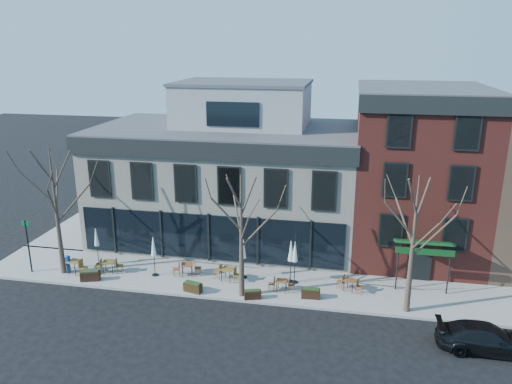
% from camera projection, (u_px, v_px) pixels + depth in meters
% --- Properties ---
extents(ground, '(120.00, 120.00, 0.00)m').
position_uv_depth(ground, '(210.00, 264.00, 32.51)').
color(ground, black).
rests_on(ground, ground).
extents(sidewalk_front, '(33.50, 4.70, 0.15)m').
position_uv_depth(sidewalk_front, '(252.00, 282.00, 29.87)').
color(sidewalk_front, gray).
rests_on(sidewalk_front, ground).
extents(sidewalk_side, '(4.50, 12.00, 0.15)m').
position_uv_depth(sidewalk_side, '(96.00, 220.00, 40.17)').
color(sidewalk_side, gray).
rests_on(sidewalk_side, ground).
extents(corner_building, '(18.39, 10.39, 11.10)m').
position_uv_depth(corner_building, '(229.00, 174.00, 35.88)').
color(corner_building, silver).
rests_on(corner_building, ground).
extents(red_brick_building, '(8.20, 11.78, 11.18)m').
position_uv_depth(red_brick_building, '(417.00, 171.00, 33.18)').
color(red_brick_building, maroon).
rests_on(red_brick_building, ground).
extents(tree_corner, '(3.93, 3.98, 7.92)m').
position_uv_depth(tree_corner, '(56.00, 210.00, 29.80)').
color(tree_corner, '#382B21').
rests_on(tree_corner, sidewalk_front).
extents(tree_mid, '(3.50, 3.55, 7.04)m').
position_uv_depth(tree_mid, '(241.00, 235.00, 27.19)').
color(tree_mid, '#382B21').
rests_on(tree_mid, sidewalk_front).
extents(tree_right, '(3.72, 3.77, 7.48)m').
position_uv_depth(tree_right, '(413.00, 243.00, 25.48)').
color(tree_right, '#382B21').
rests_on(tree_right, sidewalk_front).
extents(sign_pole, '(0.50, 0.10, 3.40)m').
position_uv_depth(sign_pole, '(28.00, 243.00, 30.52)').
color(sign_pole, black).
rests_on(sign_pole, sidewalk_front).
extents(parked_sedan, '(4.52, 1.87, 1.31)m').
position_uv_depth(parked_sedan, '(486.00, 338.00, 23.26)').
color(parked_sedan, black).
rests_on(parked_sedan, ground).
extents(call_box, '(0.24, 0.24, 1.22)m').
position_uv_depth(call_box, '(68.00, 263.00, 30.74)').
color(call_box, '#0C369D').
rests_on(call_box, sidewalk_front).
extents(cafe_set_0, '(1.91, 0.88, 0.98)m').
position_uv_depth(cafe_set_0, '(74.00, 265.00, 30.78)').
color(cafe_set_0, brown).
rests_on(cafe_set_0, sidewalk_front).
extents(cafe_set_1, '(1.80, 0.85, 0.92)m').
position_uv_depth(cafe_set_1, '(109.00, 266.00, 30.83)').
color(cafe_set_1, brown).
rests_on(cafe_set_1, sidewalk_front).
extents(cafe_set_2, '(1.81, 0.92, 0.93)m').
position_uv_depth(cafe_set_2, '(187.00, 268.00, 30.47)').
color(cafe_set_2, brown).
rests_on(cafe_set_2, sidewalk_front).
extents(cafe_set_3, '(1.82, 0.85, 0.93)m').
position_uv_depth(cafe_set_3, '(228.00, 273.00, 29.85)').
color(cafe_set_3, brown).
rests_on(cafe_set_3, sidewalk_front).
extents(cafe_set_4, '(1.56, 0.64, 0.82)m').
position_uv_depth(cafe_set_4, '(282.00, 284.00, 28.58)').
color(cafe_set_4, brown).
rests_on(cafe_set_4, sidewalk_front).
extents(cafe_set_5, '(1.63, 1.00, 0.85)m').
position_uv_depth(cafe_set_5, '(350.00, 284.00, 28.59)').
color(cafe_set_5, brown).
rests_on(cafe_set_5, sidewalk_front).
extents(umbrella_0, '(0.40, 0.40, 2.48)m').
position_uv_depth(umbrella_0, '(96.00, 239.00, 31.57)').
color(umbrella_0, black).
rests_on(umbrella_0, sidewalk_front).
extents(umbrella_1, '(0.40, 0.40, 2.52)m').
position_uv_depth(umbrella_1, '(154.00, 249.00, 30.09)').
color(umbrella_1, black).
rests_on(umbrella_1, sidewalk_front).
extents(umbrella_2, '(0.40, 0.40, 2.48)m').
position_uv_depth(umbrella_2, '(244.00, 251.00, 29.82)').
color(umbrella_2, black).
rests_on(umbrella_2, sidewalk_front).
extents(umbrella_3, '(0.42, 0.42, 2.63)m').
position_uv_depth(umbrella_3, '(291.00, 253.00, 29.23)').
color(umbrella_3, black).
rests_on(umbrella_3, sidewalk_front).
extents(umbrella_4, '(0.42, 0.42, 2.63)m').
position_uv_depth(umbrella_4, '(295.00, 254.00, 29.14)').
color(umbrella_4, black).
rests_on(umbrella_4, sidewalk_front).
extents(planter_0, '(1.21, 0.77, 0.63)m').
position_uv_depth(planter_0, '(90.00, 276.00, 29.87)').
color(planter_0, black).
rests_on(planter_0, sidewalk_front).
extents(planter_1, '(1.13, 0.67, 0.60)m').
position_uv_depth(planter_1, '(193.00, 287.00, 28.53)').
color(planter_1, black).
rests_on(planter_1, sidewalk_front).
extents(planter_2, '(1.01, 0.62, 0.53)m').
position_uv_depth(planter_2, '(253.00, 294.00, 27.77)').
color(planter_2, black).
rests_on(planter_2, sidewalk_front).
extents(planter_3, '(1.06, 0.48, 0.58)m').
position_uv_depth(planter_3, '(311.00, 293.00, 27.84)').
color(planter_3, black).
rests_on(planter_3, sidewalk_front).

